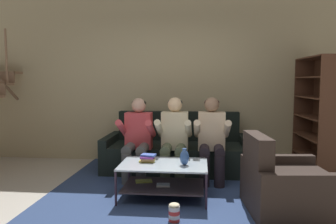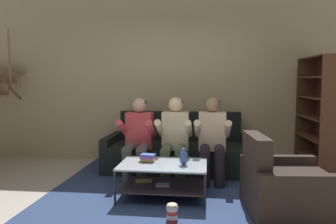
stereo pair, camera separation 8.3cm
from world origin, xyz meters
TOP-DOWN VIEW (x-y plane):
  - ground at (0.00, 0.00)m, footprint 16.80×16.80m
  - back_partition at (0.00, 2.46)m, footprint 8.40×0.12m
  - couch at (-0.00, 1.85)m, footprint 2.26×0.93m
  - person_seated_left at (-0.53, 1.29)m, footprint 0.50×0.58m
  - person_seated_middle at (-0.00, 1.29)m, footprint 0.50×0.58m
  - person_seated_right at (0.53, 1.29)m, footprint 0.50×0.58m
  - coffee_table at (-0.07, 0.57)m, footprint 1.04×0.70m
  - area_rug at (-0.03, 1.08)m, footprint 3.00×3.22m
  - vase at (0.19, 0.52)m, footprint 0.11×0.11m
  - book_stack at (-0.27, 0.64)m, footprint 0.20×0.19m
  - bookshelf at (2.09, 1.71)m, footprint 0.35×1.08m
  - armchair at (1.28, 0.24)m, footprint 0.94×0.98m
  - popcorn_tub at (0.12, -0.11)m, footprint 0.11×0.11m

SIDE VIEW (x-z plane):
  - ground at x=0.00m, z-range 0.00..0.00m
  - area_rug at x=-0.03m, z-range 0.00..0.01m
  - popcorn_tub at x=0.12m, z-range 0.00..0.20m
  - armchair at x=1.28m, z-range -0.14..0.71m
  - coffee_table at x=-0.07m, z-range 0.07..0.50m
  - couch at x=0.00m, z-range -0.16..0.75m
  - book_stack at x=-0.27m, z-range 0.42..0.52m
  - vase at x=0.19m, z-range 0.42..0.62m
  - person_seated_left at x=-0.53m, z-range 0.05..1.22m
  - person_seated_middle at x=0.00m, z-range 0.05..1.24m
  - person_seated_right at x=0.53m, z-range 0.05..1.24m
  - bookshelf at x=2.09m, z-range -0.12..1.65m
  - back_partition at x=0.00m, z-range 0.00..2.90m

